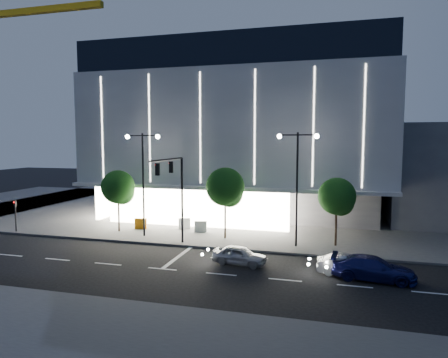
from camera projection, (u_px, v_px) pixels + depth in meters
name	position (u px, v px, depth m)	size (l,w,h in m)	color
ground	(145.00, 260.00, 28.04)	(160.00, 160.00, 0.00)	black
sidewalk_museum	(268.00, 207.00, 49.81)	(70.00, 40.00, 0.15)	#474747
museum	(250.00, 133.00, 47.82)	(30.00, 25.80, 18.00)	#4C4C51
traffic_mast	(175.00, 184.00, 30.51)	(0.33, 5.89, 7.07)	black
street_lamp_west	(143.00, 169.00, 34.02)	(3.16, 0.36, 9.00)	black
street_lamp_east	(297.00, 172.00, 30.65)	(3.16, 0.36, 9.00)	black
ped_signal_far	(15.00, 213.00, 36.07)	(0.22, 0.24, 3.00)	black
tree_left	(118.00, 189.00, 35.95)	(3.02, 3.02, 5.72)	black
tree_mid	(226.00, 189.00, 33.33)	(3.25, 3.25, 6.15)	black
tree_right	(337.00, 198.00, 31.04)	(2.91, 2.91, 5.51)	black
car_lead	(239.00, 255.00, 26.97)	(1.49, 3.71, 1.26)	#A3A4AA
car_second	(348.00, 265.00, 24.87)	(1.31, 3.75, 1.24)	silver
car_third	(373.00, 268.00, 23.99)	(1.99, 4.88, 1.42)	navy
barrier_a	(141.00, 224.00, 37.19)	(1.10, 0.25, 1.00)	orange
barrier_b	(184.00, 223.00, 37.33)	(1.10, 0.25, 1.00)	white
barrier_d	(201.00, 227.00, 35.93)	(1.10, 0.25, 1.00)	#BCBCBC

